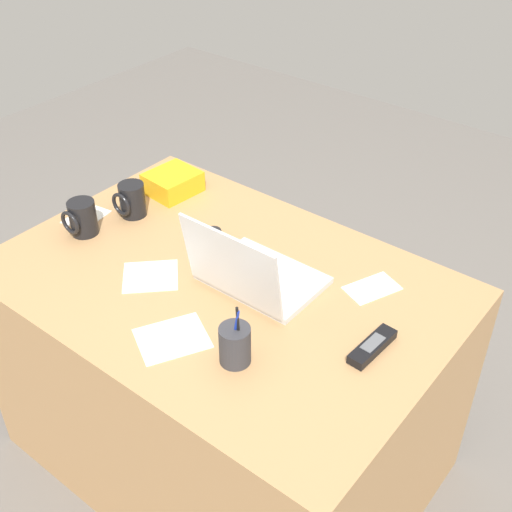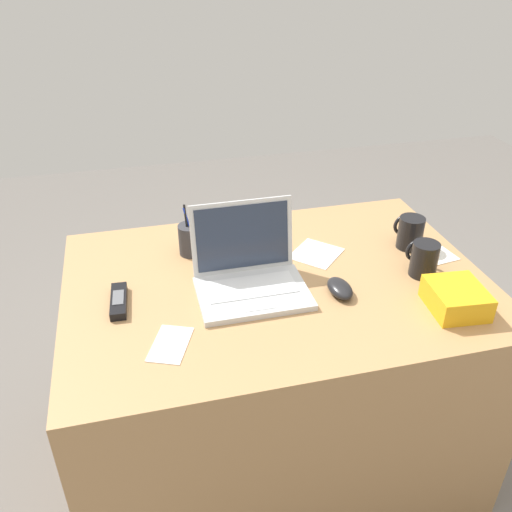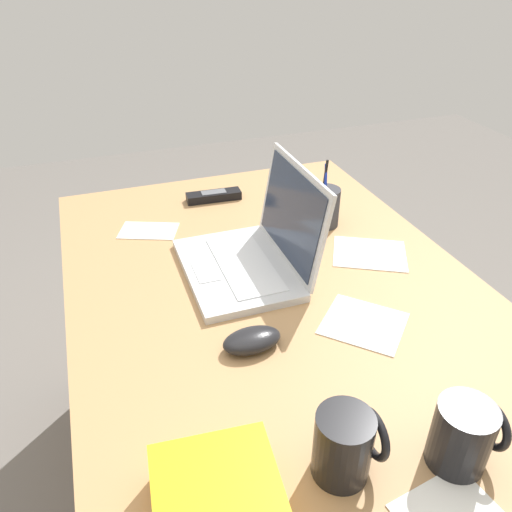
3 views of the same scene
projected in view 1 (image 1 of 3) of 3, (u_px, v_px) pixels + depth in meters
ground_plane at (229, 451)px, 2.31m from camera, size 6.00×6.00×0.00m
desk at (226, 374)px, 2.09m from camera, size 1.28×0.89×0.76m
laptop at (253, 274)px, 1.81m from camera, size 0.32×0.27×0.24m
computer_mouse at (207, 236)px, 2.01m from camera, size 0.07×0.12×0.04m
coffee_mug_white at (82, 218)px, 2.02m from camera, size 0.08×0.10×0.11m
coffee_mug_tall at (131, 200)px, 2.11m from camera, size 0.08×0.09×0.11m
cordless_phone at (372, 346)px, 1.63m from camera, size 0.05×0.16×0.03m
pen_holder at (235, 345)px, 1.58m from camera, size 0.08×0.08×0.18m
snack_bag at (173, 183)px, 2.24m from camera, size 0.16×0.18×0.07m
paper_note_near_laptop at (172, 338)px, 1.67m from camera, size 0.21×0.22×0.00m
paper_note_left at (86, 217)px, 2.13m from camera, size 0.12×0.15×0.00m
paper_note_right at (150, 276)px, 1.88m from camera, size 0.21×0.21×0.00m
paper_note_front at (372, 288)px, 1.83m from camera, size 0.14×0.17×0.00m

